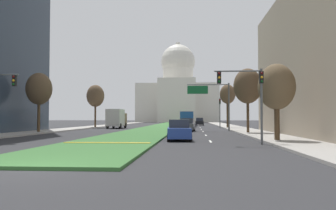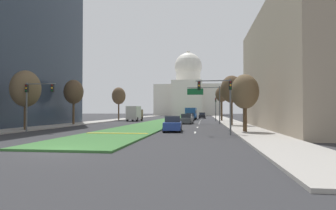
{
  "view_description": "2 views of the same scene",
  "coord_description": "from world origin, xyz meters",
  "px_view_note": "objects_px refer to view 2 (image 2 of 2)",
  "views": [
    {
      "loc": [
        5.71,
        -11.71,
        1.86
      ],
      "look_at": [
        0.96,
        55.1,
        4.25
      ],
      "focal_mm": 36.89,
      "sensor_mm": 36.0,
      "label": 1
    },
    {
      "loc": [
        8.09,
        -14.37,
        2.25
      ],
      "look_at": [
        -0.36,
        50.38,
        3.57
      ],
      "focal_mm": 30.25,
      "sensor_mm": 36.0,
      "label": 2
    }
  ],
  "objects_px": {
    "street_tree_left_far": "(119,96)",
    "sedan_far_horizon": "(202,116)",
    "street_tree_right_mid": "(232,89)",
    "traffic_light_near_right": "(221,94)",
    "sedan_distant": "(190,117)",
    "box_truck_delivery": "(135,113)",
    "capitol_building": "(188,92)",
    "street_tree_left_mid": "(74,92)",
    "sedan_lead_stopped": "(173,124)",
    "street_tree_right_far": "(222,95)",
    "traffic_light_near_left": "(34,96)",
    "street_tree_right_near": "(245,92)",
    "sedan_midblock": "(187,119)",
    "overhead_guide_sign": "(207,97)",
    "traffic_light_far_right": "(216,106)",
    "street_tree_left_near": "(26,89)",
    "city_bus": "(191,113)"
  },
  "relations": [
    {
      "from": "street_tree_left_far",
      "to": "sedan_far_horizon",
      "type": "relative_size",
      "value": 1.63
    },
    {
      "from": "street_tree_right_mid",
      "to": "street_tree_left_far",
      "type": "relative_size",
      "value": 0.98
    },
    {
      "from": "traffic_light_near_right",
      "to": "sedan_distant",
      "type": "bearing_deg",
      "value": 97.38
    },
    {
      "from": "sedan_distant",
      "to": "box_truck_delivery",
      "type": "relative_size",
      "value": 0.74
    },
    {
      "from": "capitol_building",
      "to": "box_truck_delivery",
      "type": "relative_size",
      "value": 4.93
    },
    {
      "from": "street_tree_left_mid",
      "to": "sedan_distant",
      "type": "xyz_separation_m",
      "value": [
        17.03,
        22.35,
        -4.37
      ]
    },
    {
      "from": "capitol_building",
      "to": "sedan_lead_stopped",
      "type": "bearing_deg",
      "value": -87.54
    },
    {
      "from": "street_tree_right_mid",
      "to": "sedan_far_horizon",
      "type": "relative_size",
      "value": 1.59
    },
    {
      "from": "street_tree_left_mid",
      "to": "street_tree_right_far",
      "type": "relative_size",
      "value": 0.96
    },
    {
      "from": "street_tree_left_far",
      "to": "sedan_distant",
      "type": "bearing_deg",
      "value": 5.81
    },
    {
      "from": "traffic_light_near_left",
      "to": "traffic_light_near_right",
      "type": "bearing_deg",
      "value": -2.39
    },
    {
      "from": "street_tree_right_near",
      "to": "street_tree_right_far",
      "type": "relative_size",
      "value": 0.8
    },
    {
      "from": "sedan_midblock",
      "to": "traffic_light_near_right",
      "type": "bearing_deg",
      "value": -78.11
    },
    {
      "from": "box_truck_delivery",
      "to": "overhead_guide_sign",
      "type": "bearing_deg",
      "value": -34.0
    },
    {
      "from": "traffic_light_far_right",
      "to": "capitol_building",
      "type": "bearing_deg",
      "value": 97.87
    },
    {
      "from": "sedan_lead_stopped",
      "to": "traffic_light_far_right",
      "type": "bearing_deg",
      "value": 79.67
    },
    {
      "from": "street_tree_left_near",
      "to": "sedan_lead_stopped",
      "type": "bearing_deg",
      "value": 6.22
    },
    {
      "from": "street_tree_right_mid",
      "to": "street_tree_left_far",
      "type": "xyz_separation_m",
      "value": [
        -23.49,
        20.26,
        0.23
      ]
    },
    {
      "from": "traffic_light_near_right",
      "to": "street_tree_left_far",
      "type": "bearing_deg",
      "value": 120.3
    },
    {
      "from": "traffic_light_near_right",
      "to": "city_bus",
      "type": "xyz_separation_m",
      "value": [
        -4.97,
        46.29,
        -2.03
      ]
    },
    {
      "from": "street_tree_left_far",
      "to": "sedan_distant",
      "type": "relative_size",
      "value": 1.6
    },
    {
      "from": "traffic_light_near_right",
      "to": "street_tree_left_near",
      "type": "height_order",
      "value": "street_tree_left_near"
    },
    {
      "from": "sedan_lead_stopped",
      "to": "sedan_distant",
      "type": "height_order",
      "value": "sedan_distant"
    },
    {
      "from": "sedan_lead_stopped",
      "to": "traffic_light_near_right",
      "type": "bearing_deg",
      "value": -38.96
    },
    {
      "from": "traffic_light_far_right",
      "to": "sedan_lead_stopped",
      "type": "xyz_separation_m",
      "value": [
        -5.82,
        -31.92,
        -2.53
      ]
    },
    {
      "from": "street_tree_left_far",
      "to": "box_truck_delivery",
      "type": "distance_m",
      "value": 6.37
    },
    {
      "from": "overhead_guide_sign",
      "to": "street_tree_left_mid",
      "type": "xyz_separation_m",
      "value": [
        -20.8,
        -7.72,
        0.52
      ]
    },
    {
      "from": "street_tree_right_near",
      "to": "traffic_light_far_right",
      "type": "bearing_deg",
      "value": 92.87
    },
    {
      "from": "capitol_building",
      "to": "sedan_far_horizon",
      "type": "relative_size",
      "value": 6.77
    },
    {
      "from": "traffic_light_far_right",
      "to": "sedan_midblock",
      "type": "relative_size",
      "value": 1.15
    },
    {
      "from": "traffic_light_near_right",
      "to": "street_tree_right_near",
      "type": "relative_size",
      "value": 0.88
    },
    {
      "from": "traffic_light_near_left",
      "to": "street_tree_right_near",
      "type": "distance_m",
      "value": 21.78
    },
    {
      "from": "street_tree_right_near",
      "to": "sedan_distant",
      "type": "xyz_separation_m",
      "value": [
        -7.4,
        35.0,
        -3.34
      ]
    },
    {
      "from": "overhead_guide_sign",
      "to": "street_tree_right_near",
      "type": "bearing_deg",
      "value": -79.91
    },
    {
      "from": "street_tree_left_mid",
      "to": "box_truck_delivery",
      "type": "height_order",
      "value": "street_tree_left_mid"
    },
    {
      "from": "capitol_building",
      "to": "street_tree_left_mid",
      "type": "height_order",
      "value": "capitol_building"
    },
    {
      "from": "capitol_building",
      "to": "traffic_light_near_left",
      "type": "bearing_deg",
      "value": -94.95
    },
    {
      "from": "overhead_guide_sign",
      "to": "sedan_distant",
      "type": "relative_size",
      "value": 1.37
    },
    {
      "from": "overhead_guide_sign",
      "to": "sedan_far_horizon",
      "type": "xyz_separation_m",
      "value": [
        -1.14,
        32.59,
        -3.84
      ]
    },
    {
      "from": "overhead_guide_sign",
      "to": "sedan_far_horizon",
      "type": "relative_size",
      "value": 1.39
    },
    {
      "from": "traffic_light_near_right",
      "to": "traffic_light_far_right",
      "type": "bearing_deg",
      "value": 88.66
    },
    {
      "from": "street_tree_left_mid",
      "to": "street_tree_right_mid",
      "type": "xyz_separation_m",
      "value": [
        24.32,
        0.44,
        0.22
      ]
    },
    {
      "from": "street_tree_right_near",
      "to": "sedan_lead_stopped",
      "type": "bearing_deg",
      "value": 170.08
    },
    {
      "from": "sedan_midblock",
      "to": "sedan_distant",
      "type": "height_order",
      "value": "same"
    },
    {
      "from": "sedan_far_horizon",
      "to": "traffic_light_near_left",
      "type": "bearing_deg",
      "value": -107.14
    },
    {
      "from": "overhead_guide_sign",
      "to": "street_tree_left_far",
      "type": "bearing_deg",
      "value": 146.97
    },
    {
      "from": "street_tree_left_far",
      "to": "sedan_midblock",
      "type": "bearing_deg",
      "value": -40.68
    },
    {
      "from": "street_tree_right_near",
      "to": "sedan_distant",
      "type": "height_order",
      "value": "street_tree_right_near"
    },
    {
      "from": "sedan_lead_stopped",
      "to": "box_truck_delivery",
      "type": "distance_m",
      "value": 31.85
    },
    {
      "from": "street_tree_right_mid",
      "to": "street_tree_right_far",
      "type": "height_order",
      "value": "street_tree_right_mid"
    }
  ]
}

